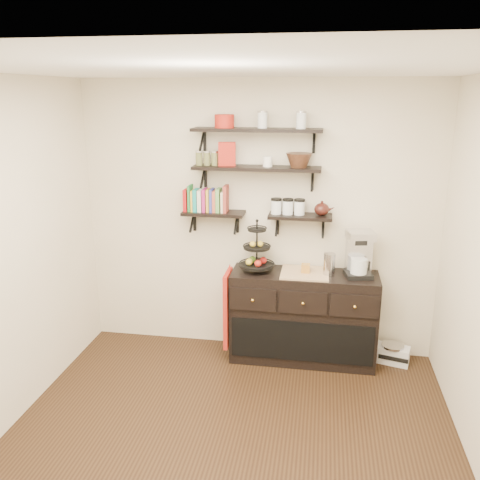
% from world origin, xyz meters
% --- Properties ---
extents(floor, '(3.50, 3.50, 0.00)m').
position_xyz_m(floor, '(0.00, 0.00, 0.00)').
color(floor, black).
rests_on(floor, ground).
extents(ceiling, '(3.50, 3.50, 0.02)m').
position_xyz_m(ceiling, '(0.00, 0.00, 2.70)').
color(ceiling, white).
rests_on(ceiling, back_wall).
extents(back_wall, '(3.50, 0.02, 2.70)m').
position_xyz_m(back_wall, '(0.00, 1.75, 1.35)').
color(back_wall, beige).
rests_on(back_wall, ground).
extents(shelf_top, '(1.20, 0.27, 0.23)m').
position_xyz_m(shelf_top, '(0.00, 1.62, 2.23)').
color(shelf_top, black).
rests_on(shelf_top, back_wall).
extents(shelf_mid, '(1.20, 0.27, 0.23)m').
position_xyz_m(shelf_mid, '(0.00, 1.62, 1.88)').
color(shelf_mid, black).
rests_on(shelf_mid, back_wall).
extents(shelf_low_left, '(0.60, 0.25, 0.23)m').
position_xyz_m(shelf_low_left, '(-0.42, 1.63, 1.43)').
color(shelf_low_left, black).
rests_on(shelf_low_left, back_wall).
extents(shelf_low_right, '(0.60, 0.25, 0.23)m').
position_xyz_m(shelf_low_right, '(0.42, 1.63, 1.43)').
color(shelf_low_right, black).
rests_on(shelf_low_right, back_wall).
extents(cookbooks, '(0.43, 0.15, 0.26)m').
position_xyz_m(cookbooks, '(-0.47, 1.63, 1.57)').
color(cookbooks, '#A31013').
rests_on(cookbooks, shelf_low_left).
extents(glass_canisters, '(0.32, 0.10, 0.13)m').
position_xyz_m(glass_canisters, '(0.30, 1.63, 1.51)').
color(glass_canisters, silver).
rests_on(glass_canisters, shelf_low_right).
extents(sideboard, '(1.40, 0.50, 0.92)m').
position_xyz_m(sideboard, '(0.49, 1.51, 0.45)').
color(sideboard, black).
rests_on(sideboard, floor).
extents(fruit_stand, '(0.34, 0.34, 0.49)m').
position_xyz_m(fruit_stand, '(0.03, 1.52, 1.07)').
color(fruit_stand, black).
rests_on(fruit_stand, sideboard).
extents(candle, '(0.08, 0.08, 0.08)m').
position_xyz_m(candle, '(0.49, 1.51, 0.96)').
color(candle, '#A66E26').
rests_on(candle, sideboard).
extents(coffee_maker, '(0.28, 0.28, 0.44)m').
position_xyz_m(coffee_maker, '(0.98, 1.55, 1.11)').
color(coffee_maker, black).
rests_on(coffee_maker, sideboard).
extents(thermal_carafe, '(0.11, 0.11, 0.22)m').
position_xyz_m(thermal_carafe, '(0.71, 1.49, 1.01)').
color(thermal_carafe, silver).
rests_on(thermal_carafe, sideboard).
extents(apron, '(0.04, 0.32, 0.75)m').
position_xyz_m(apron, '(-0.24, 1.41, 0.54)').
color(apron, '#A62311').
rests_on(apron, sideboard).
extents(radio, '(0.35, 0.26, 0.19)m').
position_xyz_m(radio, '(1.37, 1.57, 0.10)').
color(radio, silver).
rests_on(radio, floor).
extents(recipe_box, '(0.17, 0.08, 0.22)m').
position_xyz_m(recipe_box, '(-0.28, 1.61, 2.01)').
color(recipe_box, '#A71E13').
rests_on(recipe_box, shelf_mid).
extents(walnut_bowl, '(0.24, 0.24, 0.13)m').
position_xyz_m(walnut_bowl, '(0.39, 1.61, 1.96)').
color(walnut_bowl, black).
rests_on(walnut_bowl, shelf_mid).
extents(ramekins, '(0.09, 0.09, 0.10)m').
position_xyz_m(ramekins, '(0.10, 1.61, 1.95)').
color(ramekins, white).
rests_on(ramekins, shelf_mid).
extents(teapot, '(0.21, 0.17, 0.14)m').
position_xyz_m(teapot, '(0.62, 1.63, 1.52)').
color(teapot, '#35140F').
rests_on(teapot, shelf_low_right).
extents(red_pot, '(0.18, 0.18, 0.12)m').
position_xyz_m(red_pot, '(-0.30, 1.61, 2.31)').
color(red_pot, '#A71E13').
rests_on(red_pot, shelf_top).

